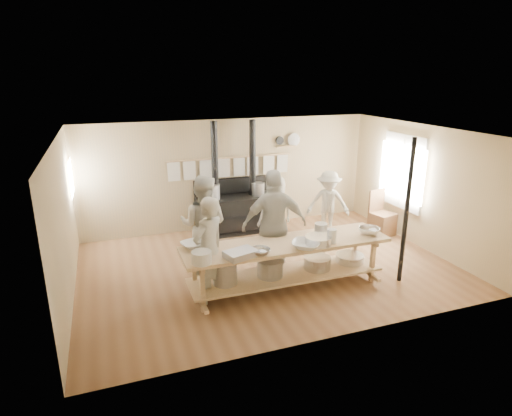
# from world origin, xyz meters

# --- Properties ---
(ground) EXTENTS (7.00, 7.00, 0.00)m
(ground) POSITION_xyz_m (0.00, 0.00, 0.00)
(ground) COLOR brown
(ground) RESTS_ON ground
(room_shell) EXTENTS (7.00, 7.00, 7.00)m
(room_shell) POSITION_xyz_m (0.00, 0.00, 1.62)
(room_shell) COLOR tan
(room_shell) RESTS_ON ground
(window_right) EXTENTS (0.09, 1.50, 1.65)m
(window_right) POSITION_xyz_m (3.47, 0.60, 1.50)
(window_right) COLOR beige
(window_right) RESTS_ON ground
(left_opening) EXTENTS (0.00, 0.90, 0.90)m
(left_opening) POSITION_xyz_m (-3.45, 2.00, 1.60)
(left_opening) COLOR white
(left_opening) RESTS_ON ground
(stove) EXTENTS (1.90, 0.75, 2.60)m
(stove) POSITION_xyz_m (-0.01, 2.12, 0.52)
(stove) COLOR black
(stove) RESTS_ON ground
(towel_rail) EXTENTS (3.00, 0.04, 0.47)m
(towel_rail) POSITION_xyz_m (-0.00, 2.40, 1.55)
(towel_rail) COLOR tan
(towel_rail) RESTS_ON ground
(back_wall_shelf) EXTENTS (0.63, 0.14, 0.32)m
(back_wall_shelf) POSITION_xyz_m (1.46, 2.43, 2.00)
(back_wall_shelf) COLOR tan
(back_wall_shelf) RESTS_ON ground
(prep_table) EXTENTS (3.60, 0.90, 0.85)m
(prep_table) POSITION_xyz_m (-0.01, -0.90, 0.52)
(prep_table) COLOR tan
(prep_table) RESTS_ON ground
(support_post) EXTENTS (0.08, 0.08, 2.60)m
(support_post) POSITION_xyz_m (2.05, -1.35, 1.30)
(support_post) COLOR black
(support_post) RESTS_ON ground
(cook_far_left) EXTENTS (0.78, 0.72, 1.78)m
(cook_far_left) POSITION_xyz_m (-1.36, -0.87, 0.89)
(cook_far_left) COLOR #9F9D8D
(cook_far_left) RESTS_ON ground
(cook_left) EXTENTS (1.14, 1.07, 1.87)m
(cook_left) POSITION_xyz_m (-1.18, 0.21, 0.93)
(cook_left) COLOR #9F9D8D
(cook_left) RESTS_ON ground
(cook_center) EXTENTS (0.81, 0.56, 1.58)m
(cook_center) POSITION_xyz_m (0.51, 0.86, 0.79)
(cook_center) COLOR #9F9D8D
(cook_center) RESTS_ON ground
(cook_right) EXTENTS (1.23, 0.63, 2.01)m
(cook_right) POSITION_xyz_m (-0.03, -0.42, 1.01)
(cook_right) COLOR #9F9D8D
(cook_right) RESTS_ON ground
(cook_by_window) EXTENTS (1.12, 0.92, 1.50)m
(cook_by_window) POSITION_xyz_m (1.96, 1.20, 0.75)
(cook_by_window) COLOR #9F9D8D
(cook_by_window) RESTS_ON ground
(chair) EXTENTS (0.58, 0.58, 1.03)m
(chair) POSITION_xyz_m (3.15, 0.76, 0.31)
(chair) COLOR #543621
(chair) RESTS_ON ground
(bowl_white_a) EXTENTS (0.46, 0.46, 0.09)m
(bowl_white_a) POSITION_xyz_m (-1.55, -0.57, 0.90)
(bowl_white_a) COLOR white
(bowl_white_a) RESTS_ON prep_table
(bowl_steel_a) EXTENTS (0.46, 0.46, 0.10)m
(bowl_steel_a) POSITION_xyz_m (-0.61, -1.23, 0.90)
(bowl_steel_a) COLOR silver
(bowl_steel_a) RESTS_ON prep_table
(bowl_white_b) EXTENTS (0.66, 0.66, 0.11)m
(bowl_white_b) POSITION_xyz_m (0.20, -1.23, 0.91)
(bowl_white_b) COLOR white
(bowl_white_b) RESTS_ON prep_table
(bowl_steel_b) EXTENTS (0.52, 0.52, 0.12)m
(bowl_steel_b) POSITION_xyz_m (1.55, -1.03, 0.91)
(bowl_steel_b) COLOR silver
(bowl_steel_b) RESTS_ON prep_table
(roasting_pan) EXTENTS (0.56, 0.45, 0.11)m
(roasting_pan) POSITION_xyz_m (-0.92, -1.21, 0.90)
(roasting_pan) COLOR #B2B2B7
(roasting_pan) RESTS_ON prep_table
(mixing_bowl_large) EXTENTS (0.50, 0.50, 0.14)m
(mixing_bowl_large) POSITION_xyz_m (0.46, -1.15, 0.92)
(mixing_bowl_large) COLOR silver
(mixing_bowl_large) RESTS_ON prep_table
(bucket_galv) EXTENTS (0.27, 0.27, 0.21)m
(bucket_galv) POSITION_xyz_m (0.72, -0.76, 0.95)
(bucket_galv) COLOR gray
(bucket_galv) RESTS_ON prep_table
(deep_bowl_enamel) EXTENTS (0.40, 0.40, 0.19)m
(deep_bowl_enamel) POSITION_xyz_m (-1.55, -1.23, 0.95)
(deep_bowl_enamel) COLOR white
(deep_bowl_enamel) RESTS_ON prep_table
(pitcher) EXTENTS (0.20, 0.20, 0.25)m
(pitcher) POSITION_xyz_m (0.70, -1.17, 0.97)
(pitcher) COLOR white
(pitcher) RESTS_ON prep_table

